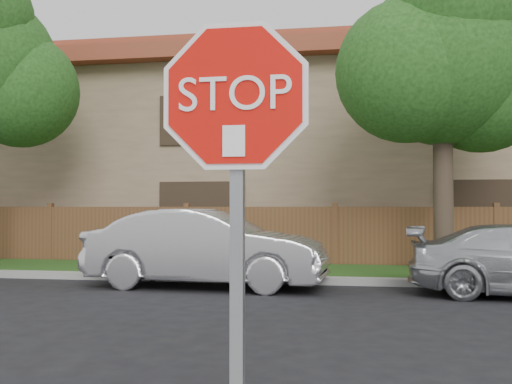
# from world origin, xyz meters

# --- Properties ---
(far_curb) EXTENTS (70.00, 0.30, 0.15)m
(far_curb) POSITION_xyz_m (0.00, 8.15, 0.07)
(far_curb) COLOR gray
(far_curb) RESTS_ON ground
(grass_strip) EXTENTS (70.00, 3.00, 0.12)m
(grass_strip) POSITION_xyz_m (0.00, 9.80, 0.06)
(grass_strip) COLOR #1E4714
(grass_strip) RESTS_ON ground
(fence) EXTENTS (70.00, 0.12, 1.60)m
(fence) POSITION_xyz_m (0.00, 11.40, 0.80)
(fence) COLOR brown
(fence) RESTS_ON ground
(apartment_building) EXTENTS (35.20, 9.20, 7.20)m
(apartment_building) POSITION_xyz_m (0.00, 17.00, 3.53)
(apartment_building) COLOR #857052
(apartment_building) RESTS_ON ground
(tree_mid) EXTENTS (4.80, 3.90, 7.35)m
(tree_mid) POSITION_xyz_m (2.52, 9.57, 4.87)
(tree_mid) COLOR #382B21
(tree_mid) RESTS_ON ground
(stop_sign) EXTENTS (1.01, 0.13, 2.55)m
(stop_sign) POSITION_xyz_m (0.03, -1.48, 1.83)
(stop_sign) COLOR gray
(stop_sign) RESTS_ON sidewalk_near
(sedan_left) EXTENTS (4.82, 1.92, 1.56)m
(sedan_left) POSITION_xyz_m (-2.36, 7.25, 0.78)
(sedan_left) COLOR silver
(sedan_left) RESTS_ON ground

